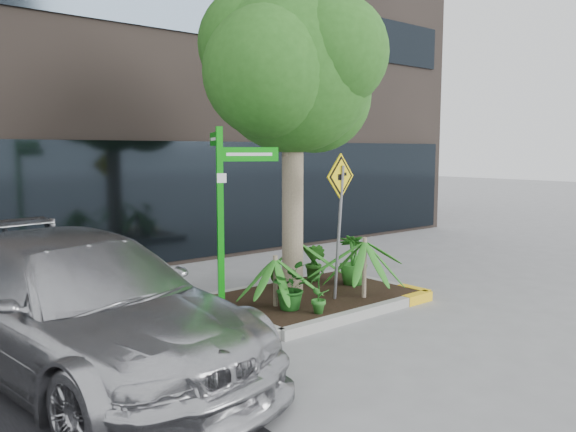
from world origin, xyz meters
TOP-DOWN VIEW (x-y plane):
  - ground at (0.00, 0.00)m, footprint 80.00×80.00m
  - planter at (0.23, 0.27)m, footprint 3.35×2.36m
  - tree at (0.10, 0.76)m, footprint 3.46×3.07m
  - palm_front at (0.67, -0.38)m, footprint 1.10×1.10m
  - palm_left at (-0.74, 0.15)m, footprint 0.88×0.88m
  - palm_back at (0.55, 1.06)m, footprint 0.86×0.86m
  - parked_car at (-3.80, -0.14)m, footprint 3.01×5.65m
  - shrub_a at (-0.69, -0.11)m, footprint 0.83×0.83m
  - shrub_b at (1.19, 0.36)m, footprint 0.70×0.70m
  - shrub_c at (-0.49, -0.55)m, footprint 0.50×0.50m
  - shrub_d at (0.83, 0.97)m, footprint 0.46×0.46m
  - street_sign_post at (-1.93, -0.27)m, footprint 0.76×1.04m
  - cattle_sign at (0.26, -0.21)m, footprint 0.70×0.20m

SIDE VIEW (x-z plane):
  - ground at x=0.00m, z-range 0.00..0.00m
  - planter at x=0.23m, z-range 0.03..0.18m
  - shrub_a at x=-0.69m, z-range 0.15..0.83m
  - shrub_d at x=0.83m, z-range 0.15..0.83m
  - shrub_c at x=-0.49m, z-range 0.15..0.84m
  - shrub_b at x=1.19m, z-range 0.15..1.04m
  - parked_car at x=-3.80m, z-range 0.00..1.56m
  - palm_back at x=0.55m, z-range 0.38..1.34m
  - palm_left at x=-0.74m, z-range 0.39..1.37m
  - palm_front at x=0.67m, z-range 0.45..1.67m
  - cattle_sign at x=0.26m, z-range 0.56..2.87m
  - street_sign_post at x=-1.93m, z-range 0.33..3.14m
  - tree at x=0.10m, z-range 1.20..6.39m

